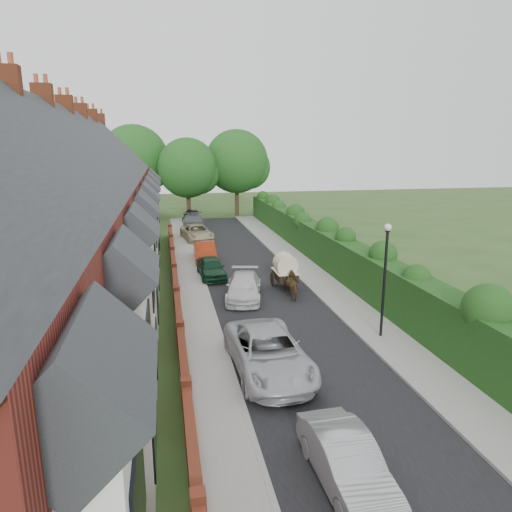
{
  "coord_description": "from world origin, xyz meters",
  "views": [
    {
      "loc": [
        -5.76,
        -13.41,
        8.33
      ],
      "look_at": [
        -0.76,
        11.44,
        2.2
      ],
      "focal_mm": 32.0,
      "sensor_mm": 36.0,
      "label": 1
    }
  ],
  "objects_px": {
    "lamppost": "(385,267)",
    "horse": "(294,286)",
    "car_white": "(244,287)",
    "car_beige": "(197,233)",
    "car_grey": "(194,223)",
    "car_red": "(205,252)",
    "car_black": "(191,215)",
    "car_silver_b": "(268,352)",
    "horse_cart": "(285,269)",
    "car_green": "(211,268)",
    "car_silver_a": "(347,462)"
  },
  "relations": [
    {
      "from": "lamppost",
      "to": "horse_cart",
      "type": "distance_m",
      "value": 8.5
    },
    {
      "from": "car_grey",
      "to": "horse",
      "type": "xyz_separation_m",
      "value": [
        4.1,
        -22.1,
        -0.06
      ]
    },
    {
      "from": "car_silver_a",
      "to": "horse_cart",
      "type": "xyz_separation_m",
      "value": [
        2.71,
        16.12,
        0.57
      ]
    },
    {
      "from": "car_silver_b",
      "to": "car_beige",
      "type": "bearing_deg",
      "value": 89.74
    },
    {
      "from": "car_green",
      "to": "car_black",
      "type": "relative_size",
      "value": 1.0
    },
    {
      "from": "car_black",
      "to": "horse",
      "type": "bearing_deg",
      "value": -70.06
    },
    {
      "from": "car_silver_b",
      "to": "horse",
      "type": "xyz_separation_m",
      "value": [
        3.31,
        8.09,
        -0.06
      ]
    },
    {
      "from": "car_silver_b",
      "to": "car_black",
      "type": "xyz_separation_m",
      "value": [
        -0.68,
        36.56,
        -0.12
      ]
    },
    {
      "from": "car_green",
      "to": "horse_cart",
      "type": "distance_m",
      "value": 5.2
    },
    {
      "from": "car_silver_a",
      "to": "lamppost",
      "type": "bearing_deg",
      "value": 56.62
    },
    {
      "from": "car_beige",
      "to": "car_black",
      "type": "distance_m",
      "value": 11.12
    },
    {
      "from": "car_white",
      "to": "car_beige",
      "type": "relative_size",
      "value": 0.91
    },
    {
      "from": "lamppost",
      "to": "car_black",
      "type": "relative_size",
      "value": 1.31
    },
    {
      "from": "lamppost",
      "to": "car_beige",
      "type": "xyz_separation_m",
      "value": [
        -6.4,
        23.4,
        -2.59
      ]
    },
    {
      "from": "lamppost",
      "to": "car_silver_b",
      "type": "bearing_deg",
      "value": -159.98
    },
    {
      "from": "car_white",
      "to": "car_grey",
      "type": "xyz_separation_m",
      "value": [
        -1.36,
        21.55,
        0.13
      ]
    },
    {
      "from": "car_silver_a",
      "to": "car_white",
      "type": "xyz_separation_m",
      "value": [
        -0.03,
        14.8,
        0.02
      ]
    },
    {
      "from": "car_grey",
      "to": "car_black",
      "type": "bearing_deg",
      "value": 91.89
    },
    {
      "from": "car_white",
      "to": "car_beige",
      "type": "height_order",
      "value": "car_beige"
    },
    {
      "from": "car_black",
      "to": "horse_cart",
      "type": "distance_m",
      "value": 26.9
    },
    {
      "from": "car_green",
      "to": "horse",
      "type": "relative_size",
      "value": 2.27
    },
    {
      "from": "car_white",
      "to": "lamppost",
      "type": "bearing_deg",
      "value": -40.75
    },
    {
      "from": "car_silver_a",
      "to": "car_grey",
      "type": "height_order",
      "value": "car_grey"
    },
    {
      "from": "car_silver_a",
      "to": "car_red",
      "type": "height_order",
      "value": "car_red"
    },
    {
      "from": "car_red",
      "to": "car_silver_a",
      "type": "bearing_deg",
      "value": -85.22
    },
    {
      "from": "lamppost",
      "to": "horse",
      "type": "relative_size",
      "value": 2.97
    },
    {
      "from": "car_silver_b",
      "to": "car_red",
      "type": "xyz_separation_m",
      "value": [
        -0.8,
        17.55,
        -0.08
      ]
    },
    {
      "from": "car_green",
      "to": "car_red",
      "type": "distance_m",
      "value": 4.44
    },
    {
      "from": "car_beige",
      "to": "car_grey",
      "type": "height_order",
      "value": "car_grey"
    },
    {
      "from": "horse",
      "to": "horse_cart",
      "type": "distance_m",
      "value": 1.94
    },
    {
      "from": "lamppost",
      "to": "car_silver_b",
      "type": "xyz_separation_m",
      "value": [
        -5.6,
        -2.04,
        -2.51
      ]
    },
    {
      "from": "car_silver_b",
      "to": "car_black",
      "type": "relative_size",
      "value": 1.44
    },
    {
      "from": "car_silver_a",
      "to": "horse",
      "type": "bearing_deg",
      "value": 77.23
    },
    {
      "from": "lamppost",
      "to": "car_black",
      "type": "distance_m",
      "value": 35.19
    },
    {
      "from": "car_red",
      "to": "horse",
      "type": "distance_m",
      "value": 10.32
    },
    {
      "from": "lamppost",
      "to": "car_beige",
      "type": "height_order",
      "value": "lamppost"
    },
    {
      "from": "car_silver_b",
      "to": "car_red",
      "type": "distance_m",
      "value": 17.57
    },
    {
      "from": "car_green",
      "to": "car_black",
      "type": "distance_m",
      "value": 23.45
    },
    {
      "from": "horse_cart",
      "to": "horse",
      "type": "bearing_deg",
      "value": -90.0
    },
    {
      "from": "car_silver_a",
      "to": "horse",
      "type": "distance_m",
      "value": 14.51
    },
    {
      "from": "car_silver_a",
      "to": "horse",
      "type": "relative_size",
      "value": 2.28
    },
    {
      "from": "car_red",
      "to": "horse",
      "type": "relative_size",
      "value": 2.49
    },
    {
      "from": "horse",
      "to": "car_beige",
      "type": "bearing_deg",
      "value": -81.21
    },
    {
      "from": "car_grey",
      "to": "car_white",
      "type": "bearing_deg",
      "value": -83.49
    },
    {
      "from": "lamppost",
      "to": "horse_cart",
      "type": "bearing_deg",
      "value": 106.11
    },
    {
      "from": "car_beige",
      "to": "horse_cart",
      "type": "xyz_separation_m",
      "value": [
        4.11,
        -15.48,
        0.52
      ]
    },
    {
      "from": "car_beige",
      "to": "car_black",
      "type": "relative_size",
      "value": 1.29
    },
    {
      "from": "car_red",
      "to": "car_black",
      "type": "bearing_deg",
      "value": 91.03
    },
    {
      "from": "car_silver_a",
      "to": "car_white",
      "type": "bearing_deg",
      "value": 88.11
    },
    {
      "from": "car_green",
      "to": "car_beige",
      "type": "distance_m",
      "value": 12.33
    }
  ]
}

